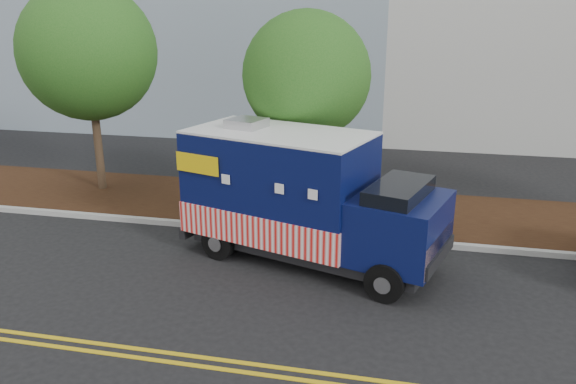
# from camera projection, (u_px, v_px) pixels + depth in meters

# --- Properties ---
(ground) EXTENTS (120.00, 120.00, 0.00)m
(ground) POSITION_uv_depth(u_px,v_px,m) (272.00, 255.00, 13.98)
(ground) COLOR black
(ground) RESTS_ON ground
(curb) EXTENTS (120.00, 0.18, 0.15)m
(curb) POSITION_uv_depth(u_px,v_px,m) (285.00, 232.00, 15.25)
(curb) COLOR #9E9E99
(curb) RESTS_ON ground
(mulch_strip) EXTENTS (120.00, 4.00, 0.15)m
(mulch_strip) POSITION_uv_depth(u_px,v_px,m) (299.00, 207.00, 17.20)
(mulch_strip) COLOR black
(mulch_strip) RESTS_ON ground
(centerline_near) EXTENTS (120.00, 0.10, 0.01)m
(centerline_near) POSITION_uv_depth(u_px,v_px,m) (212.00, 359.00, 9.84)
(centerline_near) COLOR gold
(centerline_near) RESTS_ON ground
(centerline_far) EXTENTS (120.00, 0.10, 0.01)m
(centerline_far) POSITION_uv_depth(u_px,v_px,m) (207.00, 367.00, 9.61)
(centerline_far) COLOR gold
(centerline_far) RESTS_ON ground
(tree_a) EXTENTS (4.24, 4.24, 6.70)m
(tree_a) POSITION_uv_depth(u_px,v_px,m) (88.00, 52.00, 17.40)
(tree_a) COLOR #38281C
(tree_a) RESTS_ON ground
(tree_b) EXTENTS (3.55, 3.55, 5.88)m
(tree_b) POSITION_uv_depth(u_px,v_px,m) (307.00, 76.00, 15.46)
(tree_b) COLOR #38281C
(tree_b) RESTS_ON ground
(sign_post) EXTENTS (0.06, 0.06, 2.40)m
(sign_post) POSITION_uv_depth(u_px,v_px,m) (239.00, 183.00, 15.71)
(sign_post) COLOR #473828
(sign_post) RESTS_ON ground
(food_truck) EXTENTS (6.68, 4.05, 3.32)m
(food_truck) POSITION_uv_depth(u_px,v_px,m) (300.00, 200.00, 13.43)
(food_truck) COLOR black
(food_truck) RESTS_ON ground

